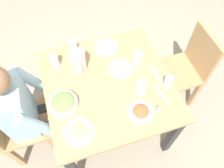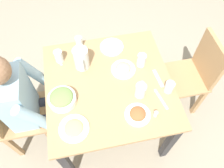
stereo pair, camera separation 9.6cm
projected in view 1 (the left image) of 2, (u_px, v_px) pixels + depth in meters
ground_plane at (109, 121)px, 2.35m from camera, size 8.00×8.00×0.00m
dining_table at (108, 91)px, 1.81m from camera, size 0.98×0.98×0.75m
chair_near at (12, 124)px, 1.79m from camera, size 0.40×0.40×0.90m
chair_far at (187, 67)px, 2.10m from camera, size 0.40×0.40×0.90m
diner_near at (32, 109)px, 1.70m from camera, size 0.48×0.53×1.19m
water_pitcher at (78, 61)px, 1.72m from camera, size 0.16×0.12×0.19m
salad_bowl at (63, 103)px, 1.58m from camera, size 0.21×0.21×0.09m
plate_yoghurt at (107, 47)px, 1.91m from camera, size 0.20×0.20×0.04m
plate_beans at (121, 68)px, 1.78m from camera, size 0.20×0.20×0.05m
plate_rice_curry at (141, 111)px, 1.57m from camera, size 0.19×0.19×0.05m
plate_fries at (79, 132)px, 1.49m from camera, size 0.21×0.21×0.04m
water_glass_near_right at (73, 45)px, 1.87m from camera, size 0.06×0.06×0.10m
water_glass_far_right at (138, 58)px, 1.78m from camera, size 0.07×0.07×0.11m
water_glass_near_left at (55, 61)px, 1.77m from camera, size 0.07×0.07×0.11m
water_glass_by_pitcher at (168, 82)px, 1.67m from camera, size 0.07×0.07×0.10m
oil_carafe at (141, 88)px, 1.63m from camera, size 0.08×0.08×0.16m
salt_shaker at (158, 110)px, 1.57m from camera, size 0.03×0.03×0.05m
fork_near at (61, 104)px, 1.62m from camera, size 0.17×0.04×0.01m
knife_near at (162, 95)px, 1.66m from camera, size 0.18×0.06×0.01m
fork_far at (156, 74)px, 1.76m from camera, size 0.17×0.04×0.01m
knife_far at (55, 62)px, 1.83m from camera, size 0.19×0.04×0.01m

